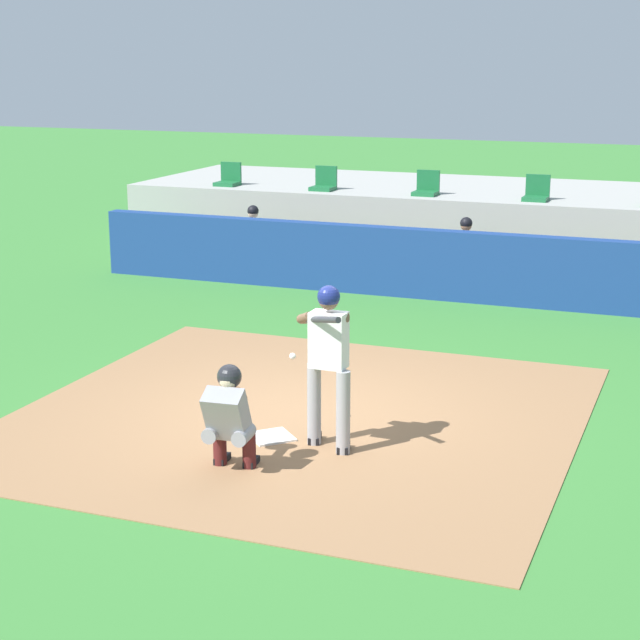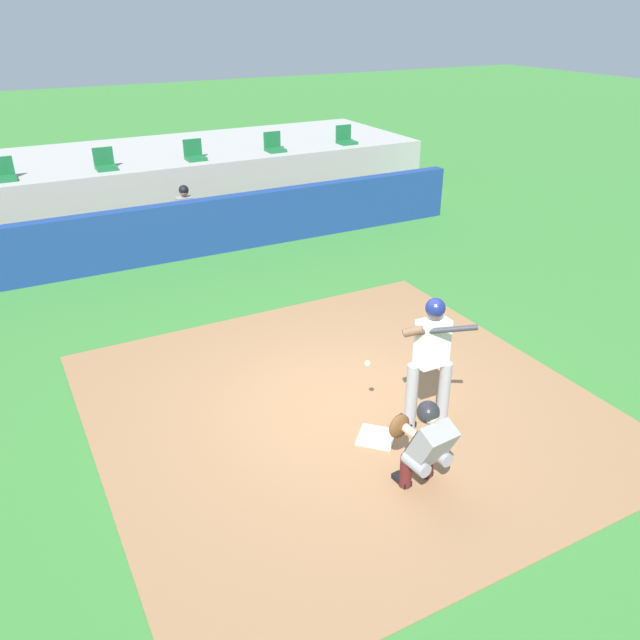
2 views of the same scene
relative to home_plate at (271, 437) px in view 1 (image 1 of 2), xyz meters
The scene contains 14 objects.
ground_plane 0.80m from the home_plate, 90.00° to the left, with size 80.00×80.00×0.00m, color #387A33.
dirt_infield 0.80m from the home_plate, 90.00° to the left, with size 6.40×6.40×0.01m, color #936B47.
home_plate is the anchor object (origin of this frame).
batter_at_plate 1.23m from the home_plate, ahead, with size 0.70×0.75×1.80m.
catcher_crouched 1.13m from the home_plate, 91.51° to the right, with size 0.51×1.76×1.13m.
dugout_wall 7.32m from the home_plate, 90.00° to the left, with size 13.00×0.30×1.20m, color navy.
dugout_bench 8.30m from the home_plate, 90.00° to the left, with size 11.80×0.44×0.45m, color olive.
dugout_player_0 9.09m from the home_plate, 116.07° to the left, with size 0.49×0.70×1.30m.
dugout_player_1 8.17m from the home_plate, 88.70° to the left, with size 0.49×0.70×1.30m.
stands_platform 11.72m from the home_plate, 90.00° to the left, with size 15.00×4.40×1.40m, color #9E9E99.
stadium_seat_0 11.63m from the home_plate, 118.02° to the left, with size 0.46×0.46×0.48m.
stadium_seat_1 10.79m from the home_plate, 107.71° to the left, with size 0.46×0.46×0.48m.
stadium_seat_2 10.35m from the home_plate, 96.08° to the left, with size 0.46×0.46×0.48m.
stadium_seat_3 10.35m from the home_plate, 83.92° to the left, with size 0.46×0.46×0.48m.
Camera 1 is at (4.45, -10.86, 4.15)m, focal length 59.35 mm.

